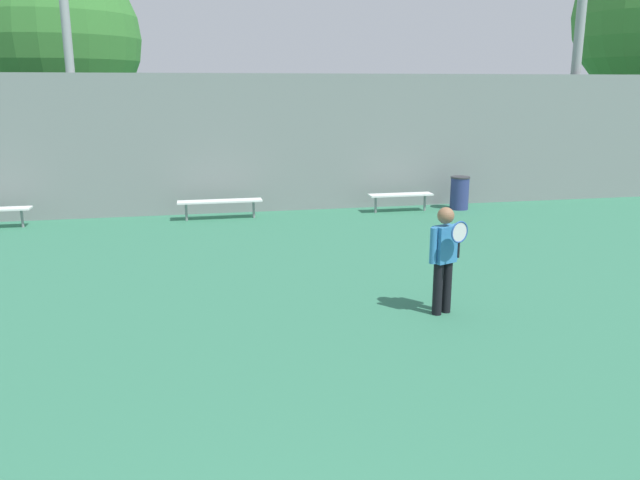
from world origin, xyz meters
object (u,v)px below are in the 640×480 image
at_px(tennis_player, 444,254).
at_px(bench_courtside_far, 220,202).
at_px(trash_bin, 460,193).
at_px(tree_green_tall, 56,39).
at_px(bench_courtside_near, 401,196).

relative_size(tennis_player, bench_courtside_far, 0.76).
xyz_separation_m(trash_bin, tree_green_tall, (-10.99, 6.37, 4.20)).
distance_m(bench_courtside_near, trash_bin, 1.66).
xyz_separation_m(bench_courtside_far, tree_green_tall, (-4.63, 6.39, 4.21)).
relative_size(trash_bin, tree_green_tall, 0.12).
xyz_separation_m(bench_courtside_near, trash_bin, (1.66, 0.02, 0.01)).
relative_size(bench_courtside_far, tree_green_tall, 0.29).
relative_size(bench_courtside_near, tree_green_tall, 0.23).
relative_size(bench_courtside_far, trash_bin, 2.36).
bearing_deg(tennis_player, tree_green_tall, 96.92).
bearing_deg(tree_green_tall, bench_courtside_near, -34.43).
bearing_deg(tree_green_tall, trash_bin, -30.10).
height_order(trash_bin, tree_green_tall, tree_green_tall).
distance_m(tennis_player, bench_courtside_near, 7.57).
distance_m(bench_courtside_far, trash_bin, 6.36).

